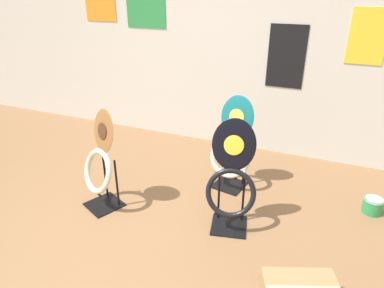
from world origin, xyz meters
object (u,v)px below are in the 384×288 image
Objects in this scene: toilet_seat_display_teal_sax at (232,147)px; paint_can at (373,205)px; toilet_seat_display_jazz_black at (232,180)px; toilet_seat_display_woodgrain at (100,166)px.

toilet_seat_display_teal_sax is 5.30× the size of paint_can.
toilet_seat_display_jazz_black is (0.17, -0.59, 0.01)m from toilet_seat_display_teal_sax.
toilet_seat_display_woodgrain is at bearing -141.09° from toilet_seat_display_teal_sax.
toilet_seat_display_woodgrain is 1.19m from toilet_seat_display_teal_sax.
toilet_seat_display_jazz_black is (1.10, 0.16, 0.03)m from toilet_seat_display_woodgrain.
toilet_seat_display_jazz_black reaches higher than paint_can.
paint_can is (1.25, 0.05, -0.33)m from toilet_seat_display_teal_sax.
toilet_seat_display_jazz_black is at bearing -149.53° from paint_can.
paint_can is at bearing 30.47° from toilet_seat_display_jazz_black.
toilet_seat_display_jazz_black is 1.30m from paint_can.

